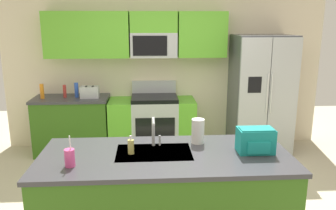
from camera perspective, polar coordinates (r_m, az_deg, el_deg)
ground_plane at (r=4.07m, az=1.20°, el=-16.61°), size 9.00×9.00×0.00m
kitchen_wall_unit at (r=5.61m, az=-1.98°, el=7.82°), size 5.20×0.43×2.60m
back_counter at (r=5.66m, az=-15.56°, el=-3.20°), size 1.16×0.63×0.90m
range_oven at (r=5.54m, az=-2.62°, el=-3.15°), size 1.36×0.61×1.10m
refrigerator at (r=5.64m, az=15.14°, el=1.75°), size 0.90×0.76×1.85m
island_counter at (r=3.29m, az=-0.47°, el=-15.36°), size 2.25×0.98×0.90m
toaster at (r=5.42m, az=-12.87°, el=2.11°), size 0.28×0.16×0.18m
pepper_mill at (r=5.55m, az=-16.80°, el=2.20°), size 0.05×0.05×0.20m
bottle_orange at (r=5.58m, az=-20.21°, el=2.15°), size 0.06×0.06×0.22m
bottle_blue at (r=5.51m, az=-14.97°, el=2.42°), size 0.06×0.06×0.23m
sink_faucet at (r=3.22m, az=-2.34°, el=-4.12°), size 0.09×0.21×0.28m
drink_cup_pink at (r=2.94m, az=-16.02°, el=-8.42°), size 0.08×0.08×0.27m
soap_dispenser at (r=3.10m, az=-6.19°, el=-6.87°), size 0.06×0.06×0.17m
paper_towel_roll at (r=3.34m, az=4.99°, el=-4.34°), size 0.12×0.12×0.24m
backpack at (r=3.20m, az=14.36°, el=-5.64°), size 0.32×0.22×0.23m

